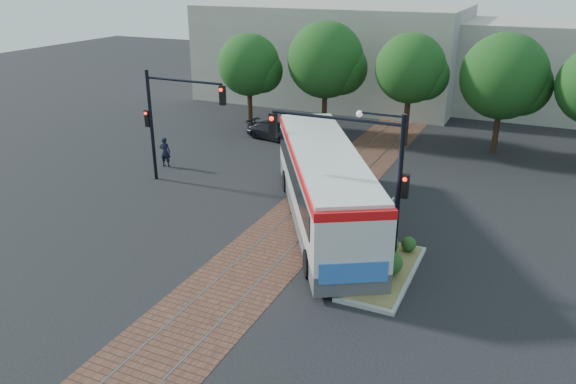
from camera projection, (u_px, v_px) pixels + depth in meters
name	position (u px, v px, depth m)	size (l,w,h in m)	color
ground	(280.00, 240.00, 24.06)	(120.00, 120.00, 0.00)	black
trackbed	(315.00, 207.00, 27.44)	(3.60, 40.00, 0.02)	brown
tree_row	(407.00, 70.00, 35.67)	(26.40, 5.60, 7.67)	#382314
warehouses	(420.00, 59.00, 47.15)	(40.00, 13.00, 8.00)	#ADA899
city_bus	(324.00, 182.00, 25.02)	(9.04, 12.80, 3.53)	#4B4B4D
traffic_island	(385.00, 266.00, 21.32)	(2.20, 5.20, 1.13)	gray
signal_pole_main	(366.00, 166.00, 20.35)	(5.49, 0.46, 6.00)	black
signal_pole_left	(168.00, 112.00, 29.24)	(4.99, 0.34, 6.00)	black
officer	(165.00, 152.00, 32.76)	(0.64, 0.42, 1.76)	black
parked_car	(274.00, 131.00, 38.11)	(1.62, 4.00, 1.16)	black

